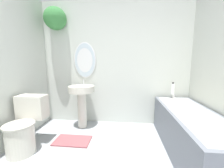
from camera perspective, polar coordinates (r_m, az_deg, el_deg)
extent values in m
cube|color=silver|center=(2.75, 1.15, 8.38)|extent=(2.97, 0.06, 2.40)
ellipsoid|color=silver|center=(2.81, -11.20, 9.66)|extent=(0.45, 0.02, 0.70)
ellipsoid|color=silver|center=(2.81, -11.24, 9.66)|extent=(0.41, 0.01, 0.66)
cylinder|color=#9E6042|center=(3.05, -22.65, 25.53)|extent=(0.19, 0.19, 0.10)
sphere|color=#3D8442|center=(3.03, -22.54, 23.86)|extent=(0.41, 0.41, 0.41)
cylinder|color=beige|center=(2.32, -33.76, -18.70)|extent=(0.35, 0.35, 0.39)
cylinder|color=#B1ADA0|center=(2.24, -34.20, -13.88)|extent=(0.38, 0.38, 0.02)
cube|color=beige|center=(2.39, -30.16, -8.10)|extent=(0.41, 0.22, 0.34)
cylinder|color=beige|center=(2.70, -12.30, -10.36)|extent=(0.16, 0.16, 0.68)
cylinder|color=beige|center=(2.60, -12.57, -2.01)|extent=(0.48, 0.48, 0.11)
cylinder|color=silver|center=(2.71, -11.77, 0.71)|extent=(0.02, 0.02, 0.10)
cube|color=slate|center=(2.21, 30.02, -17.26)|extent=(0.61, 1.70, 0.57)
cube|color=beige|center=(2.11, 30.55, -10.68)|extent=(0.51, 1.60, 0.04)
cylinder|color=silver|center=(2.76, 24.20, -4.68)|extent=(0.04, 0.04, 0.08)
cylinder|color=white|center=(2.72, 23.91, -1.89)|extent=(0.06, 0.06, 0.20)
cylinder|color=black|center=(2.71, 24.04, 0.39)|extent=(0.03, 0.03, 0.02)
cube|color=#934C51|center=(2.40, -16.07, -21.67)|extent=(0.55, 0.32, 0.02)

